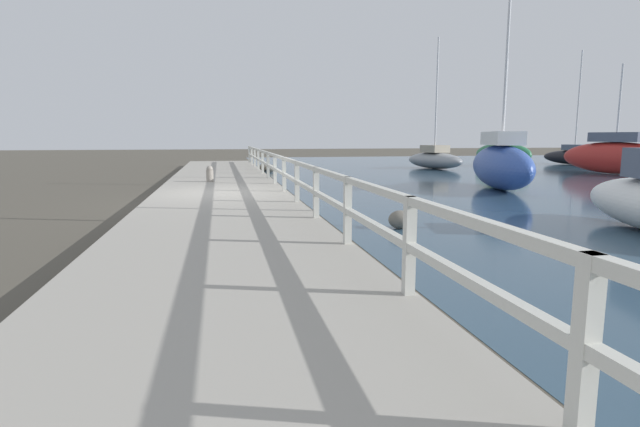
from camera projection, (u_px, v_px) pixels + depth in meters
name	position (u px, v px, depth m)	size (l,w,h in m)	color
ground_plane	(222.00, 204.00, 13.43)	(120.00, 120.00, 0.00)	#4C473D
dock_walkway	(222.00, 198.00, 13.41)	(3.59, 36.00, 0.30)	#9E998E
railing	(284.00, 168.00, 13.62)	(0.10, 32.50, 0.94)	beige
boulder_downstream	(265.00, 167.00, 25.92)	(0.59, 0.53, 0.44)	#666056
boulder_mid_strip	(401.00, 220.00, 9.75)	(0.48, 0.43, 0.36)	#666056
boulder_near_dock	(270.00, 168.00, 25.49)	(0.50, 0.45, 0.37)	slate
mooring_bollard	(210.00, 174.00, 16.54)	(0.24, 0.24, 0.53)	gray
sailboat_red	(615.00, 156.00, 24.01)	(2.25, 5.87, 5.16)	red
sailboat_black	(574.00, 156.00, 32.09)	(2.51, 4.55, 7.13)	black
sailboat_blue	(501.00, 165.00, 17.01)	(2.53, 5.39, 7.05)	#2D4C9E
sailboat_green	(503.00, 153.00, 30.34)	(2.50, 4.29, 6.32)	#236B42
sailboat_gray	(434.00, 159.00, 28.02)	(2.56, 4.60, 7.12)	gray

